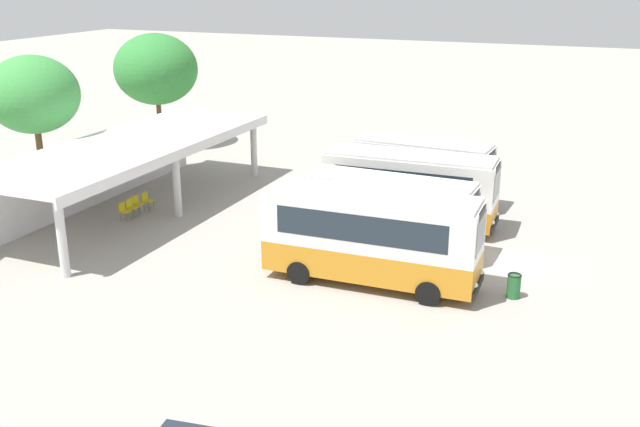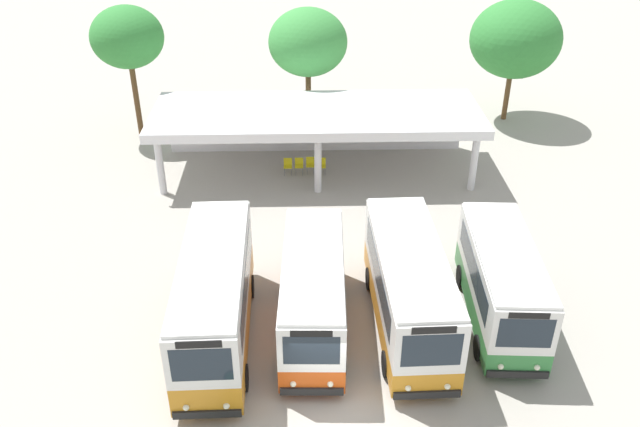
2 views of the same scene
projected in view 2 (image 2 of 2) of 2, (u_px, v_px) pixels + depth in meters
ground_plane at (332, 423)px, 20.23m from camera, size 180.00×180.00×0.00m
city_bus_nearest_orange at (215, 296)px, 22.54m from camera, size 2.44×8.06×3.51m
city_bus_second_in_row at (313, 292)px, 23.08m from camera, size 2.41×7.24×3.12m
city_bus_middle_cream at (409, 286)px, 23.16m from camera, size 2.52×7.84×3.35m
city_bus_fourth_amber at (502, 282)px, 23.55m from camera, size 2.54×6.90×3.18m
terminal_canopy at (316, 118)px, 34.28m from camera, size 16.78×5.80×3.40m
waiting_chair_end_by_column at (288, 165)px, 34.40m from camera, size 0.44×0.44×0.86m
waiting_chair_second_from_end at (299, 164)px, 34.44m from camera, size 0.44×0.44×0.86m
waiting_chair_middle_seat at (310, 164)px, 34.53m from camera, size 0.44×0.44×0.86m
waiting_chair_fourth_seat at (322, 164)px, 34.44m from camera, size 0.44×0.44×0.86m
roadside_tree_behind_canopy at (308, 42)px, 36.92m from camera, size 4.47×4.47×7.26m
roadside_tree_east_of_canopy at (515, 39)px, 38.60m from camera, size 5.35×5.35×7.30m
roadside_tree_west_of_canopy at (127, 38)px, 36.07m from camera, size 4.02×4.02×7.55m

